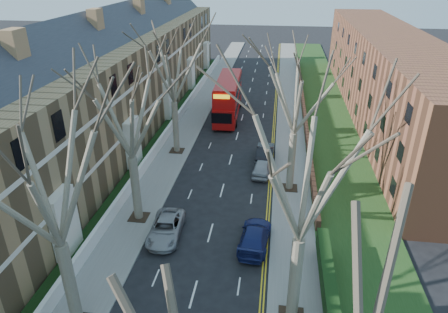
% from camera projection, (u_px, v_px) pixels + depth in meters
% --- Properties ---
extents(pavement_left, '(3.00, 102.00, 0.12)m').
position_uv_depth(pavement_left, '(196.00, 115.00, 50.97)').
color(pavement_left, slate).
rests_on(pavement_left, ground).
extents(pavement_right, '(3.00, 102.00, 0.12)m').
position_uv_depth(pavement_right, '(290.00, 119.00, 49.49)').
color(pavement_right, slate).
rests_on(pavement_right, ground).
extents(terrace_left, '(9.70, 78.00, 13.60)m').
position_uv_depth(terrace_left, '(108.00, 88.00, 42.39)').
color(terrace_left, '#96744C').
rests_on(terrace_left, ground).
extents(flats_right, '(13.97, 54.00, 10.00)m').
position_uv_depth(flats_right, '(386.00, 75.00, 49.47)').
color(flats_right, brown).
rests_on(flats_right, ground).
extents(front_wall_left, '(0.30, 78.00, 1.00)m').
position_uv_depth(front_wall_left, '(166.00, 134.00, 43.81)').
color(front_wall_left, white).
rests_on(front_wall_left, ground).
extents(grass_verge_right, '(6.00, 102.00, 0.06)m').
position_uv_depth(grass_verge_right, '(327.00, 120.00, 48.90)').
color(grass_verge_right, '#1D3D16').
rests_on(grass_verge_right, ground).
extents(tree_left_mid, '(10.50, 10.50, 14.71)m').
position_uv_depth(tree_left_mid, '(44.00, 168.00, 17.40)').
color(tree_left_mid, brown).
rests_on(tree_left_mid, ground).
extents(tree_left_far, '(10.15, 10.15, 14.22)m').
position_uv_depth(tree_left_far, '(126.00, 103.00, 26.43)').
color(tree_left_far, brown).
rests_on(tree_left_far, ground).
extents(tree_left_dist, '(10.50, 10.50, 14.71)m').
position_uv_depth(tree_left_dist, '(172.00, 59.00, 36.97)').
color(tree_left_dist, brown).
rests_on(tree_left_dist, ground).
extents(tree_right_mid, '(10.50, 10.50, 14.71)m').
position_uv_depth(tree_right_mid, '(307.00, 164.00, 17.78)').
color(tree_right_mid, brown).
rests_on(tree_right_mid, ground).
extents(tree_right_far, '(10.15, 10.15, 14.22)m').
position_uv_depth(tree_right_far, '(298.00, 85.00, 30.37)').
color(tree_right_far, brown).
rests_on(tree_right_far, ground).
extents(double_decker_bus, '(3.16, 11.45, 4.74)m').
position_uv_depth(double_decker_bus, '(228.00, 98.00, 49.65)').
color(double_decker_bus, '#A60D0B').
rests_on(double_decker_bus, ground).
extents(car_left_far, '(2.39, 4.79, 1.30)m').
position_uv_depth(car_left_far, '(166.00, 228.00, 28.30)').
color(car_left_far, gray).
rests_on(car_left_far, ground).
extents(car_right_near, '(2.31, 4.92, 1.39)m').
position_uv_depth(car_right_near, '(255.00, 236.00, 27.40)').
color(car_right_near, navy).
rests_on(car_right_near, ground).
extents(car_right_mid, '(1.91, 4.11, 1.36)m').
position_uv_depth(car_right_mid, '(262.00, 167.00, 36.66)').
color(car_right_mid, '#9A9BA3').
rests_on(car_right_mid, ground).
extents(car_right_far, '(1.69, 4.65, 1.52)m').
position_uv_depth(car_right_far, '(265.00, 153.00, 39.24)').
color(car_right_far, black).
rests_on(car_right_far, ground).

